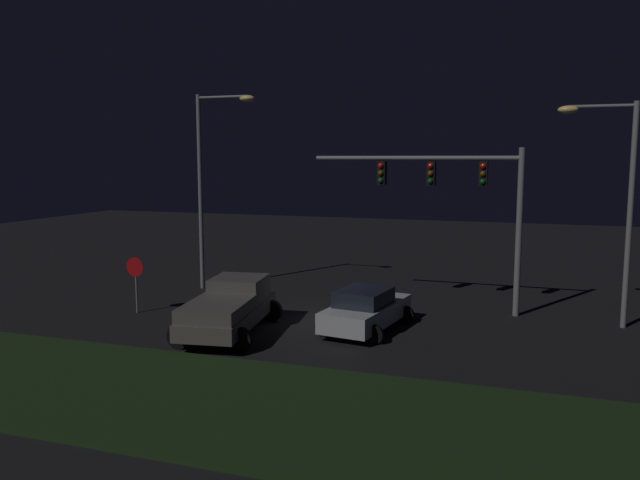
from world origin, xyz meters
name	(u,v)px	position (x,y,z in m)	size (l,w,h in m)	color
ground_plane	(325,320)	(0.00, 0.00, 0.00)	(80.00, 80.00, 0.00)	black
grass_median	(216,401)	(0.00, -8.61, 0.05)	(25.74, 6.22, 0.10)	black
pickup_truck	(230,305)	(-2.59, -2.70, 1.00)	(3.41, 5.63, 1.80)	#514C47
car_sedan	(366,310)	(1.82, -0.83, 0.74)	(2.92, 4.62, 1.51)	#B7B7BC
traffic_signal_gantry	(455,189)	(4.39, 3.03, 4.90)	(8.32, 0.56, 6.50)	slate
street_lamp_left	(211,169)	(-6.79, 3.79, 5.60)	(2.90, 0.44, 8.97)	slate
street_lamp_right	(615,187)	(10.04, 2.52, 5.10)	(2.68, 0.44, 8.07)	slate
stop_sign	(136,274)	(-7.41, -1.33, 1.56)	(0.76, 0.08, 2.23)	slate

